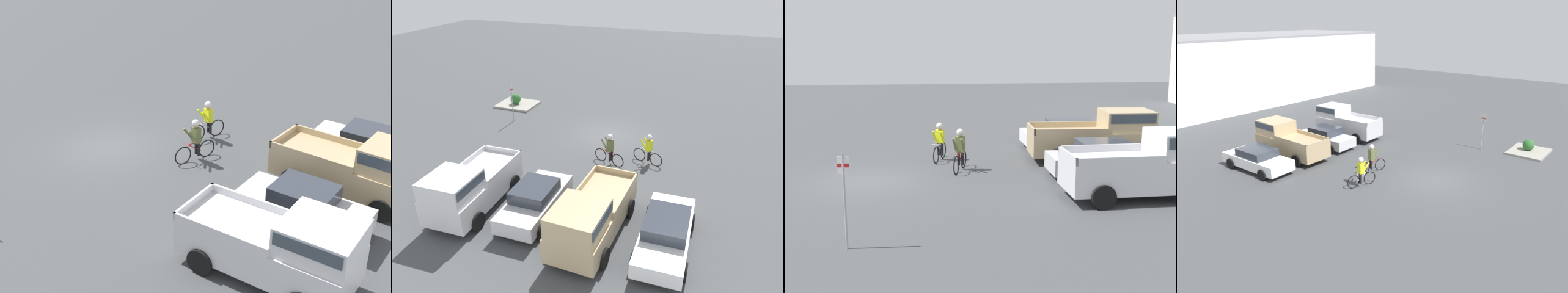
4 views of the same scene
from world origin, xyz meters
TOP-DOWN VIEW (x-y plane):
  - ground_plane at (0.00, 0.00)m, footprint 80.00×80.00m
  - sedan_0 at (-5.33, 9.21)m, footprint 2.07×4.70m
  - pickup_truck_0 at (-2.51, 9.83)m, footprint 2.31×5.35m
  - sedan_1 at (0.27, 9.06)m, footprint 1.99×4.27m
  - pickup_truck_1 at (3.06, 9.75)m, footprint 2.40×5.08m
  - cyclist_0 at (-1.31, 3.59)m, footprint 1.81×0.69m
  - cyclist_1 at (-3.24, 2.80)m, footprint 1.71×0.66m
  - fire_lane_sign at (6.65, 0.14)m, footprint 0.06×0.30m
  - curb_island at (8.00, -2.73)m, footprint 2.80×2.35m
  - shrub at (8.09, -2.64)m, footprint 0.76×0.76m

SIDE VIEW (x-z plane):
  - ground_plane at x=0.00m, z-range 0.00..0.00m
  - curb_island at x=8.00m, z-range 0.00..0.15m
  - shrub at x=8.09m, z-range 0.15..0.91m
  - sedan_0 at x=-5.33m, z-range 0.02..1.39m
  - sedan_1 at x=0.27m, z-range 0.00..1.46m
  - cyclist_1 at x=-3.24m, z-range 0.02..1.74m
  - cyclist_0 at x=-1.31m, z-range 0.02..1.79m
  - pickup_truck_0 at x=-2.51m, z-range 0.03..2.27m
  - pickup_truck_1 at x=3.06m, z-range 0.03..2.34m
  - fire_lane_sign at x=6.65m, z-range 0.26..2.84m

